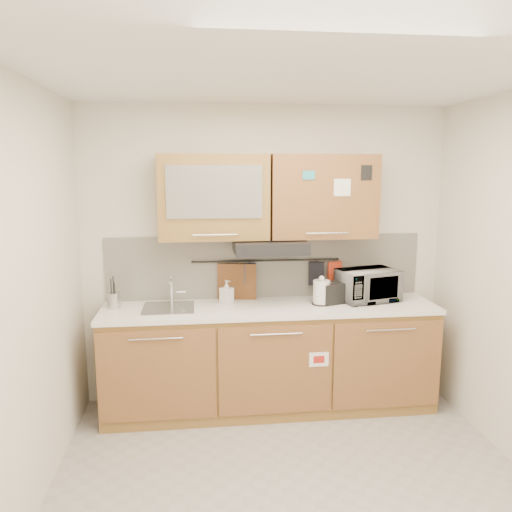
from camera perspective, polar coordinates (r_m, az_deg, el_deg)
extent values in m
plane|color=#9E9993|center=(3.56, 4.63, -25.47)|extent=(3.20, 3.20, 0.00)
plane|color=white|center=(2.95, 5.39, 20.39)|extent=(3.20, 3.20, 0.00)
plane|color=silver|center=(4.45, 1.10, 0.10)|extent=(3.20, 0.00, 3.20)
plane|color=silver|center=(3.11, -25.43, -5.25)|extent=(0.00, 3.00, 3.00)
cube|color=olive|center=(4.40, 1.60, -11.70)|extent=(2.80, 0.60, 0.88)
cube|color=black|center=(4.55, 1.58, -16.26)|extent=(2.80, 0.54, 0.10)
cube|color=brown|center=(4.07, -11.21, -13.28)|extent=(0.91, 0.02, 0.74)
cylinder|color=silver|center=(3.93, -11.40, -9.27)|extent=(0.41, 0.01, 0.01)
cube|color=brown|center=(4.10, 2.25, -12.91)|extent=(0.91, 0.02, 0.74)
cylinder|color=silver|center=(3.97, 2.33, -8.92)|extent=(0.41, 0.01, 0.01)
cube|color=brown|center=(4.33, 14.81, -11.94)|extent=(0.91, 0.02, 0.74)
cylinder|color=silver|center=(4.21, 15.12, -8.14)|extent=(0.41, 0.01, 0.01)
cube|color=white|center=(4.24, 1.65, -5.96)|extent=(2.82, 0.62, 0.04)
cube|color=silver|center=(4.45, 1.12, -1.20)|extent=(2.80, 0.02, 0.56)
cube|color=olive|center=(4.17, -4.86, 6.74)|extent=(0.90, 0.35, 0.70)
cube|color=silver|center=(3.99, -4.78, 7.31)|extent=(0.76, 0.02, 0.42)
cube|color=brown|center=(4.30, 7.57, 6.79)|extent=(0.90, 0.35, 0.70)
cube|color=white|center=(4.16, 9.83, 7.72)|extent=(0.14, 0.00, 0.14)
cube|color=black|center=(4.18, 1.57, 1.13)|extent=(0.60, 0.46, 0.10)
cube|color=silver|center=(4.21, -9.96, -6.01)|extent=(0.42, 0.40, 0.03)
cylinder|color=silver|center=(4.33, -9.63, -3.84)|extent=(0.03, 0.03, 0.24)
cylinder|color=silver|center=(4.23, -9.72, -2.78)|extent=(0.02, 0.18, 0.02)
cylinder|color=black|center=(4.41, 1.19, -0.53)|extent=(1.30, 0.02, 0.02)
cylinder|color=#B2B3B7|center=(4.31, -15.94, -4.89)|extent=(0.11, 0.11, 0.13)
cylinder|color=black|center=(4.31, -16.19, -4.13)|extent=(0.01, 0.01, 0.25)
cylinder|color=black|center=(4.28, -15.82, -4.37)|extent=(0.01, 0.01, 0.22)
cylinder|color=black|center=(4.31, -15.95, -3.98)|extent=(0.01, 0.01, 0.27)
cylinder|color=black|center=(4.29, -16.18, -4.56)|extent=(0.01, 0.01, 0.19)
cylinder|color=silver|center=(4.28, 7.48, -4.15)|extent=(0.19, 0.19, 0.21)
sphere|color=silver|center=(4.26, 7.51, -2.55)|extent=(0.05, 0.05, 0.05)
cube|color=silver|center=(4.34, 8.43, -3.88)|extent=(0.03, 0.03, 0.13)
cylinder|color=black|center=(4.31, 7.45, -5.39)|extent=(0.16, 0.16, 0.01)
cube|color=black|center=(4.34, 8.82, -4.21)|extent=(0.27, 0.21, 0.18)
cube|color=black|center=(4.30, 8.38, -3.22)|extent=(0.10, 0.12, 0.01)
cube|color=black|center=(4.34, 9.30, -3.10)|extent=(0.10, 0.12, 0.01)
imported|color=#999999|center=(4.47, 12.65, -3.27)|extent=(0.57, 0.45, 0.28)
imported|color=#999999|center=(4.29, -3.38, -4.09)|extent=(0.13, 0.13, 0.20)
cube|color=brown|center=(4.41, -2.19, -3.58)|extent=(0.34, 0.08, 0.42)
cube|color=navy|center=(4.40, -0.70, -2.03)|extent=(0.11, 0.05, 0.18)
cube|color=black|center=(4.50, 6.93, -2.02)|extent=(0.14, 0.08, 0.21)
cube|color=#B93118|center=(4.54, 8.99, -1.68)|extent=(0.14, 0.06, 0.17)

